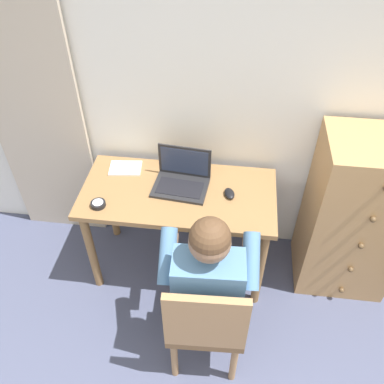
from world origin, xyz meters
name	(u,v)px	position (x,y,z in m)	size (l,w,h in m)	color
wall_back	(257,95)	(0.00, 2.20, 1.25)	(4.80, 0.05, 2.50)	silver
curtain_panel	(34,110)	(-1.42, 2.13, 1.07)	(0.64, 0.03, 2.15)	#BCAD99
desk	(179,204)	(-0.44, 1.83, 0.63)	(1.23, 0.60, 0.74)	olive
dresser	(354,216)	(0.70, 1.91, 0.59)	(0.59, 0.50, 1.17)	tan
chair	(206,321)	(-0.18, 1.11, 0.48)	(0.44, 0.42, 0.86)	brown
person_seated	(208,273)	(-0.19, 1.30, 0.66)	(0.54, 0.60, 1.18)	#33384C
laptop	(182,178)	(-0.42, 1.90, 0.80)	(0.36, 0.28, 0.24)	#232326
computer_mouse	(229,194)	(-0.12, 1.83, 0.76)	(0.06, 0.10, 0.03)	black
desk_clock	(98,204)	(-0.90, 1.64, 0.76)	(0.09, 0.09, 0.03)	black
notebook_pad	(125,168)	(-0.82, 2.01, 0.75)	(0.21, 0.15, 0.01)	silver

